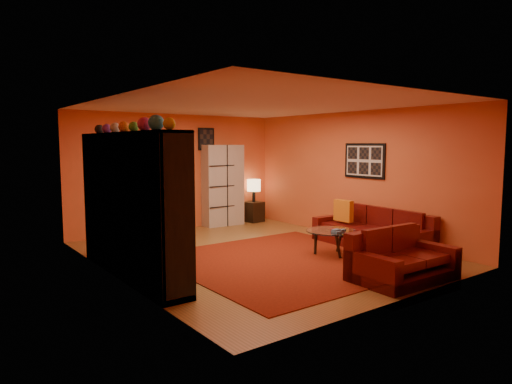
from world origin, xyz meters
TOP-DOWN VIEW (x-y plane):
  - floor at (0.00, 0.00)m, footprint 6.00×6.00m
  - ceiling at (0.00, 0.00)m, footprint 6.00×6.00m
  - wall_back at (0.00, 3.00)m, footprint 6.00×0.00m
  - wall_front at (0.00, -3.00)m, footprint 6.00×0.00m
  - wall_left at (-2.50, 0.00)m, footprint 0.00×6.00m
  - wall_right at (2.50, 0.00)m, footprint 0.00×6.00m
  - rug at (0.10, -0.70)m, footprint 3.60×3.60m
  - doorway at (-0.70, 2.96)m, footprint 0.95×0.10m
  - wall_art_right at (2.48, -0.30)m, footprint 0.03×1.00m
  - wall_art_back at (0.75, 2.98)m, footprint 0.42×0.03m
  - entertainment_unit at (-2.27, 0.00)m, footprint 0.45×3.00m
  - tv at (-2.23, 0.10)m, footprint 0.91×0.12m
  - sofa at (2.14, -0.86)m, footprint 1.06×2.33m
  - loveseat at (0.74, -2.42)m, footprint 1.52×0.94m
  - throw_pillow at (1.95, -0.25)m, footprint 0.12×0.42m
  - coffee_table at (0.98, -0.86)m, footprint 0.87×0.87m
  - storage_cabinet at (1.08, 2.80)m, footprint 0.98×0.47m
  - bowl_chair at (-1.25, 2.19)m, footprint 0.69×0.69m
  - side_table at (1.97, 2.75)m, footprint 0.44×0.44m
  - table_lamp at (1.97, 2.75)m, footprint 0.34×0.34m

SIDE VIEW (x-z plane):
  - floor at x=0.00m, z-range 0.00..0.00m
  - rug at x=0.10m, z-range 0.00..0.01m
  - side_table at x=1.97m, z-range 0.00..0.50m
  - sofa at x=2.14m, z-range -0.14..0.71m
  - loveseat at x=0.74m, z-range -0.14..0.71m
  - bowl_chair at x=-1.25m, z-range 0.02..0.59m
  - coffee_table at x=0.98m, z-range 0.18..0.61m
  - throw_pillow at x=1.95m, z-range 0.42..0.84m
  - table_lamp at x=1.97m, z-range 0.62..1.18m
  - storage_cabinet at x=1.08m, z-range 0.00..1.91m
  - tv at x=-2.23m, z-range 0.72..1.24m
  - doorway at x=-0.70m, z-range 0.00..2.04m
  - entertainment_unit at x=-2.27m, z-range 0.00..2.10m
  - wall_back at x=0.00m, z-range -1.70..4.30m
  - wall_front at x=0.00m, z-range -1.70..4.30m
  - wall_left at x=-2.50m, z-range -1.70..4.30m
  - wall_right at x=2.50m, z-range -1.70..4.30m
  - wall_art_right at x=2.48m, z-range 1.25..1.95m
  - wall_art_back at x=0.75m, z-range 1.79..2.31m
  - ceiling at x=0.00m, z-range 2.60..2.60m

